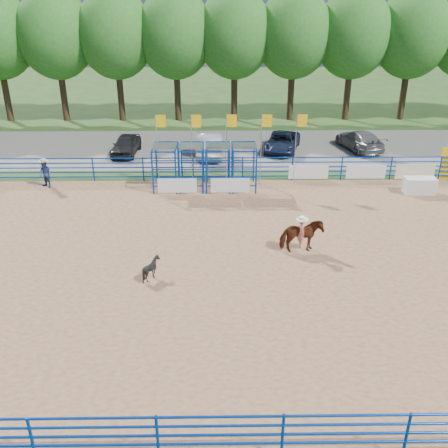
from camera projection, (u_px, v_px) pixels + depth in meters
The scene contains 14 objects.
ground at pixel (253, 261), 21.37m from camera, with size 120.00×120.00×0.00m, color #345321.
arena_dirt at pixel (253, 261), 21.36m from camera, with size 30.00×20.00×0.02m, color #A57752.
gravel_strip at pixel (238, 148), 36.76m from camera, with size 40.00×10.00×0.01m, color slate.
announcer_table at pixel (420, 185), 28.33m from camera, with size 1.71×0.80×0.91m, color silver.
horse_and_rider at pixel (301, 234), 21.75m from camera, with size 1.93×1.09×2.34m.
calf at pixel (151, 268), 19.86m from camera, with size 0.74×0.83×0.92m, color black.
spectator_cowboy at pixel (45, 173), 28.99m from camera, with size 1.01×0.96×1.70m.
car_a at pixel (126, 145), 35.07m from camera, with size 1.60×3.99×1.36m, color black.
car_b at pixel (210, 143), 34.88m from camera, with size 1.73×4.96×1.63m, color gray.
car_c at pixel (282, 142), 35.83m from camera, with size 2.14×4.65×1.29m, color #151C34.
car_d at pixel (359, 140), 36.11m from camera, with size 1.95×4.79×1.39m, color #59595B.
perimeter_fence at pixel (254, 246), 21.05m from camera, with size 30.10×20.10×1.50m.
chute_assembly at pixel (211, 167), 28.81m from camera, with size 19.32×2.41×4.20m.
treeline at pixel (235, 30), 41.72m from camera, with size 56.40×6.40×11.24m.
Camera 1 is at (-1.53, -18.65, 10.50)m, focal length 40.00 mm.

